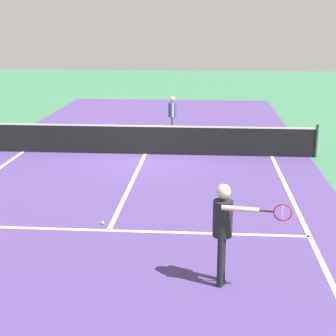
{
  "coord_description": "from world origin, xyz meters",
  "views": [
    {
      "loc": [
        1.97,
        -16.14,
        4.18
      ],
      "look_at": [
        1.13,
        -5.07,
        1.0
      ],
      "focal_mm": 54.73,
      "sensor_mm": 36.0,
      "label": 1
    }
  ],
  "objects_px": {
    "player_near": "(224,223)",
    "tennis_ball_mid_court": "(103,223)",
    "net": "(145,139)",
    "player_far": "(173,112)"
  },
  "relations": [
    {
      "from": "net",
      "to": "player_far",
      "type": "distance_m",
      "value": 2.93
    },
    {
      "from": "tennis_ball_mid_court",
      "to": "net",
      "type": "bearing_deg",
      "value": 88.12
    },
    {
      "from": "net",
      "to": "player_near",
      "type": "distance_m",
      "value": 8.79
    },
    {
      "from": "player_near",
      "to": "tennis_ball_mid_court",
      "type": "bearing_deg",
      "value": 136.16
    },
    {
      "from": "player_near",
      "to": "tennis_ball_mid_court",
      "type": "xyz_separation_m",
      "value": [
        -2.5,
        2.4,
        -1.05
      ]
    },
    {
      "from": "player_near",
      "to": "player_far",
      "type": "distance_m",
      "value": 11.39
    },
    {
      "from": "tennis_ball_mid_court",
      "to": "player_near",
      "type": "bearing_deg",
      "value": -43.84
    },
    {
      "from": "net",
      "to": "player_far",
      "type": "xyz_separation_m",
      "value": [
        0.71,
        2.81,
        0.42
      ]
    },
    {
      "from": "net",
      "to": "tennis_ball_mid_court",
      "type": "height_order",
      "value": "net"
    },
    {
      "from": "player_far",
      "to": "player_near",
      "type": "bearing_deg",
      "value": -81.99
    }
  ]
}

